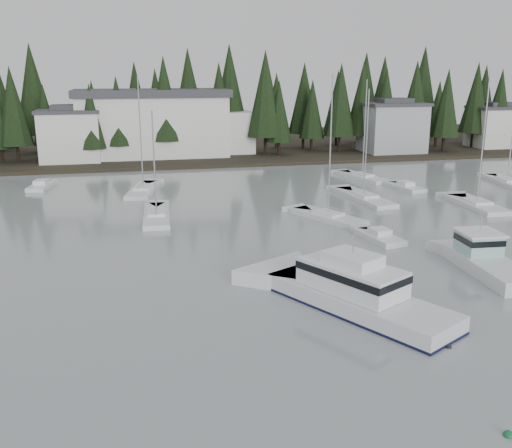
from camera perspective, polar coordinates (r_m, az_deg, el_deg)
The scene contains 20 objects.
far_shore_land at distance 112.99m, azimuth -7.94°, elevation 7.66°, with size 240.00×54.00×1.00m, color black.
conifer_treeline at distance 102.13m, azimuth -7.40°, elevation 6.90°, with size 200.00×22.00×20.00m, color black, non-canonical shape.
house_west at distance 94.59m, azimuth -18.10°, elevation 8.49°, with size 9.54×7.42×8.75m.
house_east_a at distance 103.62m, azimuth 13.48°, elevation 9.46°, with size 10.60×8.48×9.25m.
house_east_b at distance 116.63m, azimuth 22.91°, elevation 9.04°, with size 9.54×7.42×8.25m.
harbor_inn at distance 97.62m, azimuth -9.05°, elevation 9.88°, with size 29.50×11.50×10.90m.
cabin_cruiser_center at distance 35.94m, azimuth 9.99°, elevation -7.13°, with size 9.45×12.92×5.41m.
lobster_boat_teal at distance 45.20m, azimuth 22.09°, elevation -3.66°, with size 3.90×9.40×5.11m.
sailboat_0 at distance 81.47m, azimuth 23.79°, elevation 3.74°, with size 4.07×10.16×12.36m.
sailboat_2 at distance 66.52m, azimuth 10.72°, elevation 2.47°, with size 3.82×10.85×12.92m.
sailboat_3 at distance 58.02m, azimuth -9.90°, elevation 0.66°, with size 3.10×9.94×11.16m.
sailboat_5 at distance 57.11m, azimuth 7.21°, elevation 0.58°, with size 6.07×8.84×14.58m.
sailboat_6 at distance 79.41m, azimuth 10.59°, elevation 4.51°, with size 4.69×9.49×13.74m.
sailboat_7 at distance 66.41m, azimuth 21.19°, elevation 1.70°, with size 3.41×9.25×14.98m.
sailboat_8 at distance 70.87m, azimuth -11.18°, elevation 3.22°, with size 4.80×10.37×14.34m.
runabout_1 at distance 50.84m, azimuth 12.24°, elevation -1.42°, with size 2.98×5.49×1.42m.
runabout_3 at distance 76.83m, azimuth -20.67°, elevation 3.49°, with size 3.12×6.02×1.42m.
runabout_4 at distance 73.51m, azimuth 14.71°, elevation 3.48°, with size 3.05×6.08×1.42m.
mooring_buoy_green at distance 26.58m, azimuth 23.91°, elevation -18.79°, with size 0.45×0.45×0.45m, color #145933.
mooring_buoy_dark at distance 32.71m, azimuth 18.69°, elevation -11.62°, with size 0.34×0.34×0.34m, color black.
Camera 1 is at (-9.35, -14.70, 14.23)m, focal length 40.00 mm.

